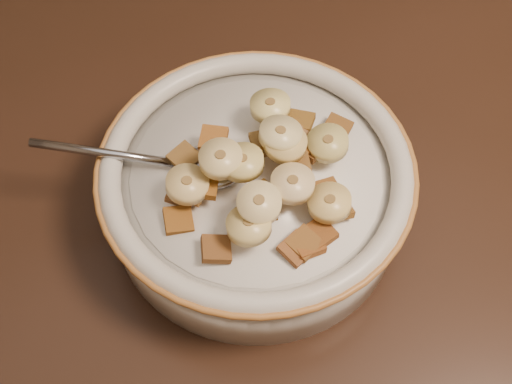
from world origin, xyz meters
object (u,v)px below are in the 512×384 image
object	(u,v)px
spoon	(207,168)
cereal_bowl	(256,194)
table	(427,243)
chair	(164,26)

from	to	relation	value
spoon	cereal_bowl	bearing A→B (deg)	90.00
table	chair	size ratio (longest dim) A/B	1.51
cereal_bowl	spoon	bearing A→B (deg)	156.49
table	spoon	xyz separation A→B (m)	(-0.16, 0.08, 0.08)
table	spoon	world-z (taller)	spoon
table	chair	world-z (taller)	chair
chair	spoon	xyz separation A→B (m)	(-0.07, -0.55, 0.35)
table	cereal_bowl	world-z (taller)	cereal_bowl
chair	spoon	world-z (taller)	chair
chair	spoon	size ratio (longest dim) A/B	16.76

